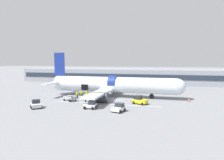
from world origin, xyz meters
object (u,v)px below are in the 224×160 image
at_px(ground_crew_loader_a, 77,94).
at_px(ground_crew_helper, 102,95).
at_px(ground_crew_driver, 85,97).
at_px(baggage_tug_mid, 119,108).
at_px(airplane, 111,85).
at_px(baggage_tug_rear, 91,105).
at_px(baggage_tug_lead, 139,100).
at_px(ground_crew_loader_b, 82,94).
at_px(baggage_cart_loading, 88,97).
at_px(baggage_cart_queued, 70,99).
at_px(baggage_tug_spare, 36,105).
at_px(ground_crew_supervisor, 87,94).

relative_size(ground_crew_loader_a, ground_crew_helper, 0.98).
bearing_deg(ground_crew_driver, baggage_tug_mid, -35.74).
bearing_deg(airplane, ground_crew_loader_a, -148.03).
bearing_deg(baggage_tug_rear, baggage_tug_lead, 38.16).
bearing_deg(ground_crew_loader_b, ground_crew_loader_a, -128.23).
distance_m(baggage_tug_rear, ground_crew_driver, 6.40).
distance_m(baggage_tug_rear, baggage_cart_loading, 8.90).
relative_size(baggage_tug_lead, baggage_cart_queued, 0.90).
height_order(baggage_tug_spare, ground_crew_driver, ground_crew_driver).
xyz_separation_m(ground_crew_loader_a, ground_crew_helper, (5.84, 0.48, 0.02)).
bearing_deg(baggage_cart_loading, baggage_tug_rear, -65.48).
relative_size(baggage_tug_rear, baggage_cart_queued, 0.63).
bearing_deg(baggage_cart_loading, baggage_tug_spare, -120.73).
xyz_separation_m(airplane, ground_crew_loader_b, (-6.18, -3.39, -1.90)).
height_order(baggage_cart_loading, ground_crew_loader_b, ground_crew_loader_b).
relative_size(baggage_tug_lead, ground_crew_driver, 1.84).
bearing_deg(ground_crew_driver, baggage_tug_spare, -130.43).
height_order(baggage_tug_rear, baggage_cart_loading, baggage_tug_rear).
bearing_deg(baggage_tug_lead, baggage_tug_spare, -154.59).
bearing_deg(ground_crew_supervisor, baggage_tug_spare, -111.41).
distance_m(baggage_tug_lead, ground_crew_supervisor, 13.53).
height_order(ground_crew_loader_a, ground_crew_loader_b, ground_crew_loader_a).
bearing_deg(baggage_tug_spare, baggage_tug_rear, 12.39).
height_order(baggage_tug_lead, ground_crew_supervisor, baggage_tug_lead).
height_order(baggage_tug_rear, ground_crew_supervisor, ground_crew_supervisor).
bearing_deg(ground_crew_supervisor, ground_crew_loader_b, -134.30).
distance_m(airplane, baggage_tug_lead, 10.25).
bearing_deg(baggage_cart_queued, ground_crew_loader_a, 84.96).
height_order(baggage_tug_spare, ground_crew_loader_b, ground_crew_loader_b).
bearing_deg(baggage_tug_lead, baggage_cart_loading, 171.37).
distance_m(baggage_tug_spare, ground_crew_driver, 10.05).
bearing_deg(ground_crew_driver, ground_crew_supervisor, 108.28).
bearing_deg(airplane, ground_crew_helper, -105.52).
bearing_deg(ground_crew_helper, baggage_cart_loading, -163.86).
distance_m(ground_crew_loader_a, ground_crew_supervisor, 2.50).
bearing_deg(airplane, baggage_tug_lead, -40.23).
relative_size(ground_crew_supervisor, ground_crew_helper, 0.89).
distance_m(baggage_cart_loading, ground_crew_loader_b, 2.52).
bearing_deg(ground_crew_loader_b, baggage_tug_spare, -108.99).
distance_m(baggage_tug_rear, baggage_tug_spare, 10.02).
height_order(baggage_tug_mid, baggage_tug_spare, baggage_tug_spare).
relative_size(baggage_tug_rear, ground_crew_supervisor, 1.46).
distance_m(airplane, baggage_cart_queued, 10.53).
relative_size(airplane, baggage_tug_spare, 12.27).
bearing_deg(baggage_tug_rear, ground_crew_helper, 94.40).
distance_m(baggage_cart_queued, ground_crew_driver, 3.56).
distance_m(ground_crew_loader_a, ground_crew_driver, 4.42).
height_order(baggage_cart_queued, ground_crew_supervisor, ground_crew_supervisor).
xyz_separation_m(airplane, baggage_tug_lead, (7.66, -6.48, -2.07)).
bearing_deg(ground_crew_supervisor, ground_crew_helper, -18.43).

